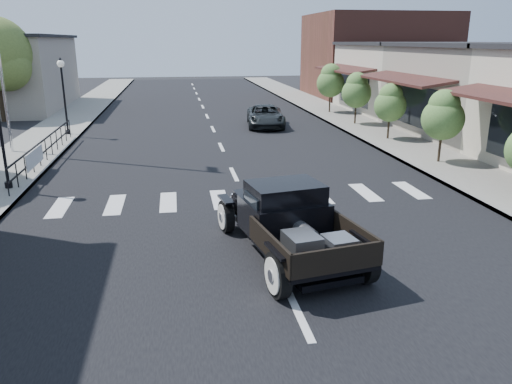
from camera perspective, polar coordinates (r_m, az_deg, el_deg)
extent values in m
plane|color=black|center=(12.09, 1.39, -6.52)|extent=(120.00, 120.00, 0.00)
cube|color=black|center=(26.42, -4.60, 6.43)|extent=(14.00, 80.00, 0.02)
cube|color=gray|center=(27.10, -22.90, 5.55)|extent=(3.00, 80.00, 0.15)
cube|color=gray|center=(28.36, 12.90, 6.91)|extent=(3.00, 80.00, 0.15)
cube|color=#9E9485|center=(29.47, 26.68, 10.21)|extent=(10.00, 9.00, 4.50)
cube|color=beige|center=(37.14, 18.61, 12.14)|extent=(10.00, 9.00, 4.50)
cube|color=brown|center=(46.37, 13.53, 14.89)|extent=(11.00, 10.00, 7.00)
imported|color=black|center=(29.06, 1.09, 8.64)|extent=(2.52, 4.60, 1.22)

